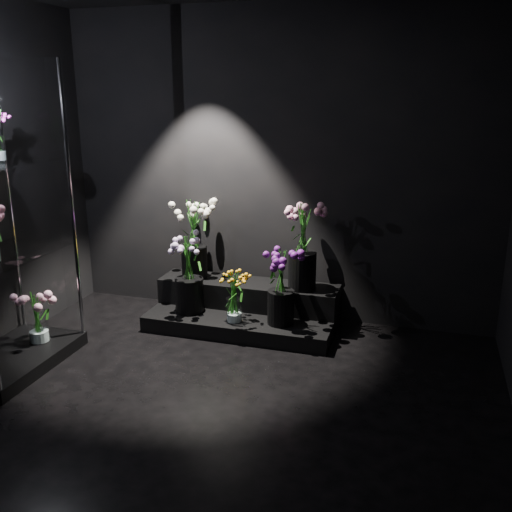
% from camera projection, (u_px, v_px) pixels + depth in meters
% --- Properties ---
extents(floor, '(4.00, 4.00, 0.00)m').
position_uv_depth(floor, '(194.00, 424.00, 3.69)').
color(floor, black).
rests_on(floor, ground).
extents(wall_back, '(4.00, 0.00, 4.00)m').
position_uv_depth(wall_back, '(276.00, 168.00, 5.13)').
color(wall_back, black).
rests_on(wall_back, floor).
extents(display_riser, '(1.67, 0.74, 0.37)m').
position_uv_depth(display_riser, '(245.00, 308.00, 5.23)').
color(display_riser, black).
rests_on(display_riser, floor).
extents(bouquet_orange_bells, '(0.29, 0.29, 0.46)m').
position_uv_depth(bouquet_orange_bells, '(234.00, 296.00, 4.90)').
color(bouquet_orange_bells, white).
rests_on(bouquet_orange_bells, display_riser).
extents(bouquet_lilac, '(0.41, 0.41, 0.72)m').
position_uv_depth(bouquet_lilac, '(189.00, 268.00, 5.08)').
color(bouquet_lilac, black).
rests_on(bouquet_lilac, display_riser).
extents(bouquet_purple, '(0.32, 0.32, 0.68)m').
position_uv_depth(bouquet_purple, '(281.00, 282.00, 4.82)').
color(bouquet_purple, black).
rests_on(bouquet_purple, display_riser).
extents(bouquet_cream_roses, '(0.40, 0.40, 0.75)m').
position_uv_depth(bouquet_cream_roses, '(194.00, 233.00, 5.26)').
color(bouquet_cream_roses, black).
rests_on(bouquet_cream_roses, display_riser).
extents(bouquet_pink_roses, '(0.46, 0.46, 0.78)m').
position_uv_depth(bouquet_pink_roses, '(303.00, 241.00, 4.96)').
color(bouquet_pink_roses, black).
rests_on(bouquet_pink_roses, display_riser).
extents(bouquet_case_base_pink, '(0.38, 0.38, 0.41)m').
position_uv_depth(bouquet_case_base_pink, '(37.00, 316.00, 4.59)').
color(bouquet_case_base_pink, white).
rests_on(bouquet_case_base_pink, display_case).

